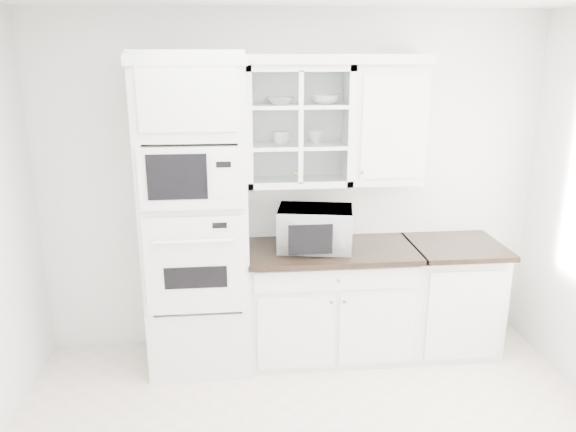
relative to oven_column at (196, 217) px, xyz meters
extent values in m
cube|color=white|center=(0.75, 0.32, 0.15)|extent=(4.00, 0.02, 2.70)
cube|color=white|center=(0.00, 0.01, 0.00)|extent=(0.76, 0.65, 2.40)
cube|color=white|center=(0.00, -0.33, -0.26)|extent=(0.70, 0.03, 0.72)
cube|color=black|center=(0.00, -0.35, -0.34)|extent=(0.44, 0.01, 0.16)
cube|color=white|center=(0.00, -0.33, 0.37)|extent=(0.70, 0.03, 0.43)
cube|color=black|center=(-0.09, -0.35, 0.39)|extent=(0.40, 0.01, 0.31)
cube|color=white|center=(1.03, 0.03, -0.76)|extent=(1.30, 0.60, 0.88)
cube|color=#322317|center=(1.03, 0.00, -0.30)|extent=(1.32, 0.67, 0.04)
cube|color=white|center=(2.03, 0.03, -0.76)|extent=(0.70, 0.60, 0.88)
cube|color=#322317|center=(2.03, 0.00, -0.30)|extent=(0.72, 0.67, 0.04)
cube|color=white|center=(0.78, 0.17, 0.65)|extent=(0.80, 0.33, 0.90)
cube|color=white|center=(0.78, 0.17, 0.50)|extent=(0.74, 0.29, 0.02)
cube|color=white|center=(0.78, 0.17, 0.80)|extent=(0.74, 0.29, 0.02)
cube|color=white|center=(1.46, 0.17, 0.65)|extent=(0.55, 0.33, 0.90)
cube|color=white|center=(0.68, 0.14, 1.14)|extent=(2.14, 0.38, 0.07)
imported|color=white|center=(0.90, 0.03, -0.12)|extent=(0.64, 0.56, 0.32)
imported|color=white|center=(0.64, 0.19, 0.84)|extent=(0.21, 0.21, 0.05)
imported|color=white|center=(0.98, 0.16, 0.84)|extent=(0.24, 0.24, 0.07)
imported|color=white|center=(0.65, 0.15, 0.56)|extent=(0.13, 0.13, 0.10)
imported|color=white|center=(0.92, 0.18, 0.56)|extent=(0.14, 0.14, 0.10)
camera|label=1|loc=(0.29, -4.05, 1.19)|focal=35.00mm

